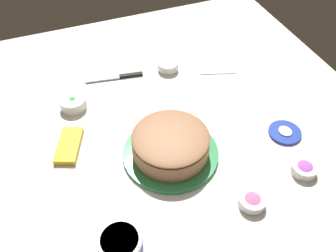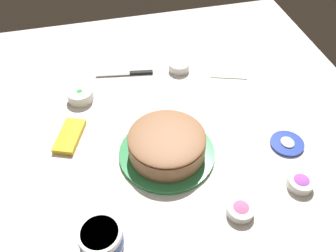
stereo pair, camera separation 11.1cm
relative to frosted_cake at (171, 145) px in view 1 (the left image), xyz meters
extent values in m
plane|color=silver|center=(0.15, -0.04, -0.05)|extent=(1.54, 1.54, 0.00)
cylinder|color=#339351|center=(0.00, 0.00, -0.04)|extent=(0.32, 0.32, 0.01)
cylinder|color=brown|center=(0.00, 0.00, -0.01)|extent=(0.23, 0.23, 0.06)
cylinder|color=#9E6B47|center=(0.00, 0.00, 0.00)|extent=(0.25, 0.25, 0.07)
ellipsoid|color=#9E6B47|center=(0.00, 0.00, 0.04)|extent=(0.25, 0.25, 0.03)
cylinder|color=white|center=(-0.27, 0.25, -0.01)|extent=(0.12, 0.12, 0.07)
cylinder|color=#2347B2|center=(-0.27, 0.25, -0.01)|extent=(0.12, 0.12, 0.03)
cylinder|color=#9E6B47|center=(-0.27, 0.25, 0.02)|extent=(0.10, 0.10, 0.01)
cylinder|color=#233DAD|center=(-0.06, -0.41, -0.04)|extent=(0.11, 0.11, 0.01)
ellipsoid|color=white|center=(-0.06, -0.41, -0.03)|extent=(0.05, 0.05, 0.01)
cube|color=silver|center=(0.47, 0.12, -0.04)|extent=(0.04, 0.14, 0.00)
cube|color=black|center=(0.45, 0.00, -0.04)|extent=(0.03, 0.10, 0.01)
cylinder|color=white|center=(0.44, -0.16, -0.03)|extent=(0.09, 0.09, 0.04)
cylinder|color=yellow|center=(0.44, -0.16, -0.03)|extent=(0.07, 0.07, 0.01)
ellipsoid|color=yellow|center=(0.44, -0.16, -0.02)|extent=(0.06, 0.06, 0.02)
cylinder|color=white|center=(-0.26, -0.16, -0.03)|extent=(0.08, 0.08, 0.03)
cylinder|color=pink|center=(-0.26, -0.16, -0.03)|extent=(0.07, 0.07, 0.01)
ellipsoid|color=pink|center=(-0.26, -0.16, -0.02)|extent=(0.06, 0.06, 0.02)
cylinder|color=white|center=(-0.22, -0.37, -0.03)|extent=(0.08, 0.08, 0.03)
cylinder|color=#B251C6|center=(-0.22, -0.37, -0.03)|extent=(0.07, 0.07, 0.01)
ellipsoid|color=#B251C6|center=(-0.22, -0.37, -0.02)|extent=(0.06, 0.06, 0.02)
cylinder|color=white|center=(0.35, 0.26, -0.03)|extent=(0.10, 0.10, 0.04)
cylinder|color=green|center=(0.35, 0.26, -0.02)|extent=(0.08, 0.08, 0.01)
ellipsoid|color=green|center=(0.35, 0.26, -0.01)|extent=(0.07, 0.07, 0.02)
cube|color=yellow|center=(0.15, 0.31, -0.04)|extent=(0.17, 0.13, 0.02)
cube|color=white|center=(0.40, -0.37, -0.04)|extent=(0.19, 0.19, 0.01)
camera|label=1|loc=(-0.73, 0.29, 0.91)|focal=39.22mm
camera|label=2|loc=(-0.76, 0.18, 0.91)|focal=39.22mm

